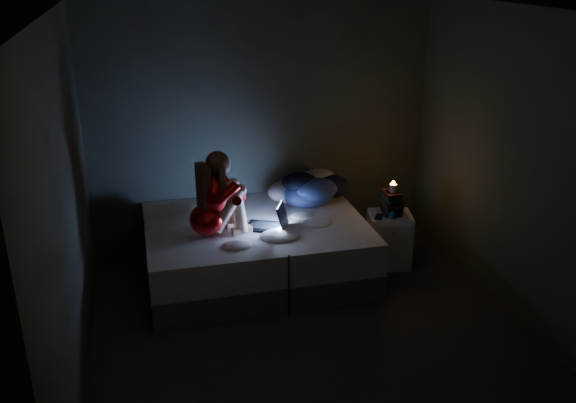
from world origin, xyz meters
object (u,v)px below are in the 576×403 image
object	(u,v)px
laptop	(266,215)
candle	(393,187)
nightstand	(389,240)
woman	(206,196)
bed	(256,249)
phone	(381,218)

from	to	relation	value
laptop	candle	size ratio (longest dim) A/B	4.62
nightstand	candle	distance (m)	0.57
woman	nightstand	world-z (taller)	woman
bed	candle	size ratio (longest dim) A/B	26.10
woman	nightstand	xyz separation A→B (m)	(1.84, 0.12, -0.69)
phone	nightstand	bearing A→B (deg)	48.83
nightstand	phone	world-z (taller)	phone
nightstand	bed	bearing A→B (deg)	-170.96
laptop	woman	bearing A→B (deg)	-149.82
candle	laptop	bearing A→B (deg)	-177.32
nightstand	laptop	bearing A→B (deg)	-164.54
laptop	phone	distance (m)	1.16
candle	phone	bearing A→B (deg)	-151.51
nightstand	phone	xyz separation A→B (m)	(-0.13, -0.07, 0.28)
phone	laptop	bearing A→B (deg)	-160.76
laptop	candle	bearing A→B (deg)	26.93
laptop	nightstand	distance (m)	1.36
nightstand	phone	distance (m)	0.32
bed	laptop	size ratio (longest dim) A/B	5.65
candle	nightstand	bearing A→B (deg)	-159.04
laptop	nightstand	xyz separation A→B (m)	(1.29, 0.06, -0.43)
woman	nightstand	bearing A→B (deg)	-9.94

